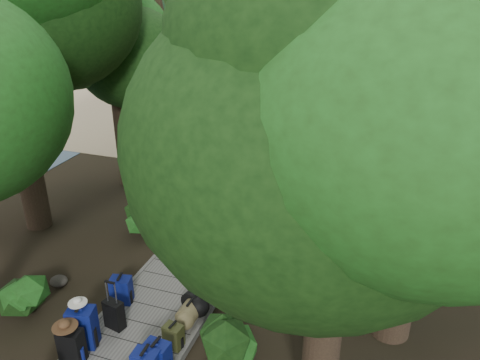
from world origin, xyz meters
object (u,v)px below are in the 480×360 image
at_px(duffel_right_black, 201,295).
at_px(suitcase_on_boardwalk, 114,314).
at_px(backpack_left_d, 121,289).
at_px(backpack_right_c, 157,357).
at_px(sun_lounger, 389,134).
at_px(backpack_right_d, 173,335).
at_px(lone_suitcase_on_sand, 290,141).
at_px(duffel_right_khaki, 191,310).
at_px(backpack_left_b, 71,345).
at_px(backpack_left_c, 83,325).
at_px(kayak, 240,116).

xyz_separation_m(duffel_right_black, suitcase_on_boardwalk, (-1.26, -1.14, 0.07)).
distance_m(backpack_left_d, backpack_right_c, 2.13).
bearing_deg(sun_lounger, backpack_right_d, -105.43).
height_order(duffel_right_black, lone_suitcase_on_sand, lone_suitcase_on_sand).
relative_size(backpack_right_d, duffel_right_khaki, 0.87).
bearing_deg(backpack_left_b, backpack_left_c, 92.32).
distance_m(lone_suitcase_on_sand, kayak, 4.21).
relative_size(backpack_left_b, kayak, 0.20).
distance_m(backpack_left_b, duffel_right_black, 2.57).
xyz_separation_m(backpack_left_c, duffel_right_black, (1.53, 1.70, -0.21)).
bearing_deg(backpack_right_d, backpack_left_d, 162.14).
distance_m(backpack_left_b, lone_suitcase_on_sand, 11.66).
height_order(lone_suitcase_on_sand, kayak, lone_suitcase_on_sand).
distance_m(duffel_right_khaki, sun_lounger, 12.55).
relative_size(duffel_right_black, kayak, 0.20).
relative_size(backpack_left_c, kayak, 0.24).
bearing_deg(sun_lounger, backpack_left_b, -110.28).
bearing_deg(backpack_left_d, backpack_left_b, -100.10).
bearing_deg(backpack_left_c, backpack_right_c, -20.49).
bearing_deg(duffel_right_khaki, suitcase_on_boardwalk, -149.56).
bearing_deg(backpack_right_d, backpack_right_c, -77.93).
bearing_deg(lone_suitcase_on_sand, kayak, 146.72).
xyz_separation_m(suitcase_on_boardwalk, kayak, (-2.17, 13.57, -0.21)).
height_order(backpack_left_c, backpack_right_c, backpack_left_c).
xyz_separation_m(duffel_right_black, lone_suitcase_on_sand, (-0.41, 9.51, 0.01)).
height_order(backpack_left_b, backpack_left_d, backpack_left_b).
relative_size(suitcase_on_boardwalk, lone_suitcase_on_sand, 0.88).
bearing_deg(backpack_right_c, duffel_right_khaki, 96.31).
relative_size(backpack_left_d, backpack_right_d, 1.23).
distance_m(backpack_right_c, duffel_right_khaki, 1.42).
bearing_deg(duffel_right_black, backpack_right_c, -73.56).
bearing_deg(backpack_left_d, suitcase_on_boardwalk, -80.62).
xyz_separation_m(backpack_right_d, lone_suitcase_on_sand, (-0.41, 10.74, -0.02)).
bearing_deg(backpack_left_d, backpack_right_d, -39.40).
relative_size(backpack_left_b, lone_suitcase_on_sand, 1.10).
bearing_deg(backpack_left_c, backpack_left_b, -95.43).
height_order(suitcase_on_boardwalk, lone_suitcase_on_sand, suitcase_on_boardwalk).
height_order(duffel_right_khaki, sun_lounger, sun_lounger).
height_order(backpack_right_d, suitcase_on_boardwalk, suitcase_on_boardwalk).
height_order(backpack_left_b, kayak, backpack_left_b).
xyz_separation_m(backpack_right_d, sun_lounger, (3.06, 12.94, -0.07)).
height_order(backpack_left_c, duffel_right_khaki, backpack_left_c).
bearing_deg(backpack_left_c, duffel_right_black, 33.98).
height_order(backpack_right_c, duffel_right_khaki, backpack_right_c).
distance_m(backpack_right_c, suitcase_on_boardwalk, 1.49).
distance_m(kayak, sun_lounger, 6.54).
bearing_deg(duffel_right_khaki, backpack_left_d, -178.42).
bearing_deg(duffel_right_khaki, backpack_left_b, -129.56).
bearing_deg(sun_lounger, backpack_right_c, -104.67).
bearing_deg(backpack_left_c, backpack_left_d, 76.57).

